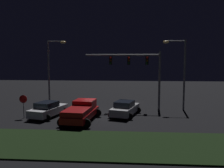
# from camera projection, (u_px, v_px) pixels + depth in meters

# --- Properties ---
(ground_plane) EXTENTS (80.00, 80.00, 0.00)m
(ground_plane) POSITION_uv_depth(u_px,v_px,m) (97.00, 115.00, 23.36)
(ground_plane) COLOR black
(grass_median) EXTENTS (27.01, 5.43, 0.10)m
(grass_median) POSITION_uv_depth(u_px,v_px,m) (79.00, 144.00, 15.21)
(grass_median) COLOR black
(grass_median) RESTS_ON ground_plane
(pickup_truck) EXTENTS (3.23, 5.57, 1.80)m
(pickup_truck) POSITION_uv_depth(u_px,v_px,m) (82.00, 110.00, 20.92)
(pickup_truck) COLOR maroon
(pickup_truck) RESTS_ON ground_plane
(car_sedan) EXTENTS (3.27, 4.73, 1.51)m
(car_sedan) POSITION_uv_depth(u_px,v_px,m) (125.00, 108.00, 23.06)
(car_sedan) COLOR #B7B7BC
(car_sedan) RESTS_ON ground_plane
(car_sedan_far) EXTENTS (3.20, 4.72, 1.51)m
(car_sedan_far) POSITION_uv_depth(u_px,v_px,m) (48.00, 109.00, 22.60)
(car_sedan_far) COLOR silver
(car_sedan_far) RESTS_ON ground_plane
(traffic_signal_gantry) EXTENTS (8.32, 0.56, 6.50)m
(traffic_signal_gantry) POSITION_uv_depth(u_px,v_px,m) (137.00, 66.00, 25.60)
(traffic_signal_gantry) COLOR slate
(traffic_signal_gantry) RESTS_ON ground_plane
(street_lamp_left) EXTENTS (2.29, 0.44, 7.90)m
(street_lamp_left) POSITION_uv_depth(u_px,v_px,m) (52.00, 65.00, 27.77)
(street_lamp_left) COLOR slate
(street_lamp_left) RESTS_ON ground_plane
(street_lamp_right) EXTENTS (2.52, 0.44, 7.75)m
(street_lamp_right) POSITION_uv_depth(u_px,v_px,m) (180.00, 66.00, 25.35)
(street_lamp_right) COLOR slate
(street_lamp_right) RESTS_ON ground_plane
(stop_sign) EXTENTS (0.76, 0.08, 2.23)m
(stop_sign) POSITION_uv_depth(u_px,v_px,m) (23.00, 102.00, 21.99)
(stop_sign) COLOR slate
(stop_sign) RESTS_ON ground_plane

